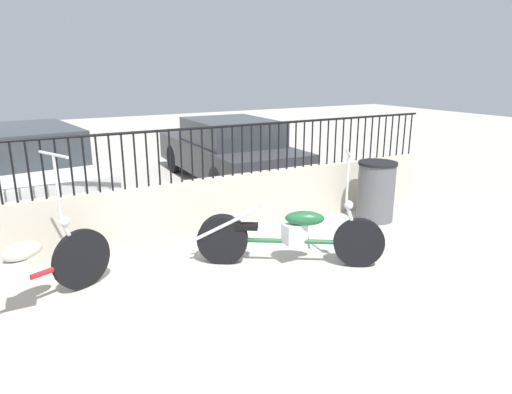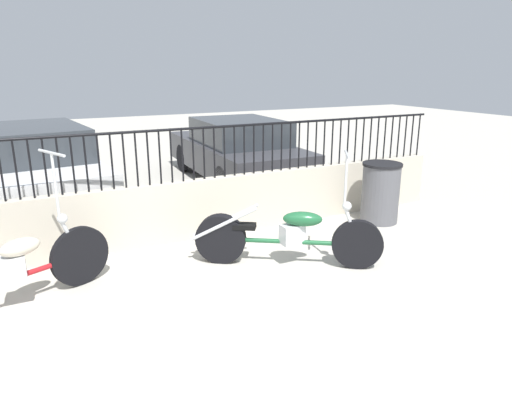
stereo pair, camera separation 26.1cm
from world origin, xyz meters
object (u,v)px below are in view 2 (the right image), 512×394
at_px(trash_bin, 380,193).
at_px(car_dark_grey, 237,150).
at_px(car_white, 29,169).
at_px(motorcycle_green, 278,236).

xyz_separation_m(trash_bin, car_dark_grey, (-0.89, 3.49, 0.20)).
relative_size(car_white, car_dark_grey, 1.07).
height_order(motorcycle_green, trash_bin, motorcycle_green).
relative_size(motorcycle_green, car_white, 0.44).
distance_m(motorcycle_green, trash_bin, 2.37).
relative_size(motorcycle_green, trash_bin, 2.16).
relative_size(trash_bin, car_dark_grey, 0.22).
distance_m(trash_bin, car_white, 5.82).
height_order(trash_bin, car_dark_grey, car_dark_grey).
distance_m(motorcycle_green, car_white, 4.70).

